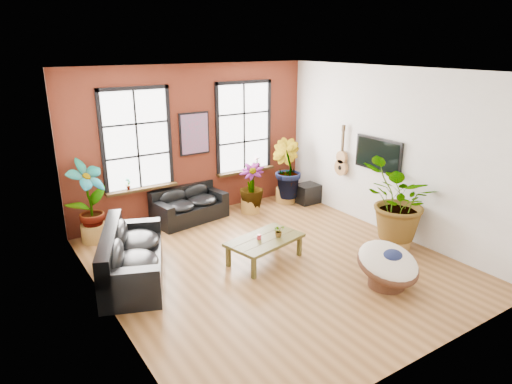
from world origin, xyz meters
The scene contains 19 objects.
room centered at (0.00, 0.15, 1.75)m, with size 6.04×6.54×3.54m.
sofa_back centered at (-0.36, 2.91, 0.35)m, with size 1.79×1.07×0.77m.
sofa_left centered at (-2.41, 0.93, 0.41)m, with size 1.73×2.46×0.90m.
coffee_table centered at (-0.07, 0.20, 0.41)m, with size 1.58×1.11×0.55m.
papasan_chair centered at (1.13, -1.72, 0.41)m, with size 1.09×1.11×0.79m.
poster centered at (0.00, 3.18, 1.95)m, with size 0.74×0.06×0.98m.
tv_wall_unit centered at (2.93, 0.60, 1.54)m, with size 0.13×1.86×1.20m.
media_box centered at (2.72, 2.33, 0.24)m, with size 0.58×0.48×0.48m.
pot_back_left centered at (-2.52, 2.89, 0.19)m, with size 0.58×0.58×0.38m.
pot_back_right centered at (2.28, 2.69, 0.19)m, with size 0.61×0.61×0.37m.
pot_right_wall centered at (2.51, -0.74, 0.21)m, with size 0.58×0.58×0.42m.
pot_mid centered at (1.10, 2.54, 0.17)m, with size 0.56×0.56×0.33m.
floor_plant_back_left centered at (-2.55, 2.86, 0.96)m, with size 0.85×0.58×1.62m, color #245C18.
floor_plant_back_right centered at (2.26, 2.66, 0.89)m, with size 0.82×0.66×1.49m, color #245C18.
floor_plant_right_wall centered at (2.48, -0.75, 0.97)m, with size 1.46×1.27×1.63m, color #245C18.
floor_plant_mid centered at (1.13, 2.52, 0.67)m, with size 0.60×0.60×1.06m, color #245C18.
table_plant centered at (0.20, 0.13, 0.58)m, with size 0.21×0.18×0.23m, color #245C18.
sill_plant_left centered at (-1.65, 3.13, 1.04)m, with size 0.14×0.10×0.27m, color #245C18.
sill_plant_right centered at (1.70, 3.13, 1.04)m, with size 0.15×0.15×0.27m, color #245C18.
Camera 1 is at (-4.49, -6.25, 3.95)m, focal length 32.00 mm.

